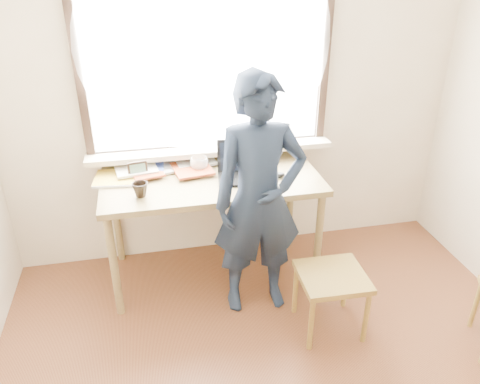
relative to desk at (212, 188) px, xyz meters
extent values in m
cube|color=beige|center=(0.25, 0.37, 0.55)|extent=(3.50, 0.02, 2.60)
cube|color=white|center=(0.05, 0.36, 0.85)|extent=(1.70, 0.01, 1.30)
cube|color=black|center=(0.05, 0.34, 0.17)|extent=(1.82, 0.06, 0.06)
cube|color=black|center=(-0.83, 0.34, 0.85)|extent=(0.06, 0.06, 1.30)
cube|color=black|center=(0.93, 0.34, 0.85)|extent=(0.06, 0.06, 1.30)
cube|color=beige|center=(0.05, 0.27, 0.18)|extent=(1.85, 0.20, 0.04)
cube|color=white|center=(0.05, 0.28, 0.95)|extent=(1.95, 0.02, 1.65)
cube|color=olive|center=(0.00, 0.00, 0.06)|extent=(1.55, 0.78, 0.04)
cylinder|color=olive|center=(-0.72, -0.33, -0.35)|extent=(0.06, 0.06, 0.79)
cylinder|color=olive|center=(-0.72, 0.33, -0.35)|extent=(0.06, 0.06, 0.79)
cylinder|color=olive|center=(0.72, -0.33, -0.35)|extent=(0.06, 0.06, 0.79)
cylinder|color=olive|center=(0.72, 0.33, -0.35)|extent=(0.06, 0.06, 0.79)
cube|color=black|center=(0.22, -0.08, 0.10)|extent=(0.39, 0.30, 0.02)
cube|color=black|center=(0.24, 0.05, 0.21)|extent=(0.36, 0.12, 0.24)
cube|color=black|center=(0.24, 0.05, 0.21)|extent=(0.32, 0.10, 0.19)
cube|color=black|center=(0.22, -0.09, 0.10)|extent=(0.33, 0.19, 0.00)
imported|color=white|center=(-0.07, 0.13, 0.14)|extent=(0.17, 0.17, 0.10)
imported|color=black|center=(-0.50, -0.19, 0.13)|extent=(0.13, 0.13, 0.10)
ellipsoid|color=black|center=(0.47, -0.10, 0.10)|extent=(0.09, 0.06, 0.04)
cube|color=white|center=(-0.66, 0.11, 0.09)|extent=(0.25, 0.32, 0.02)
cube|color=gold|center=(-0.29, 0.17, 0.10)|extent=(0.35, 0.35, 0.02)
cube|color=white|center=(-0.16, 0.20, 0.10)|extent=(0.34, 0.37, 0.01)
cube|color=#993B1C|center=(-0.27, 0.26, 0.11)|extent=(0.26, 0.33, 0.02)
cube|color=gold|center=(-0.11, 0.20, 0.11)|extent=(0.36, 0.34, 0.02)
cube|color=white|center=(-0.61, 0.26, 0.11)|extent=(0.25, 0.29, 0.01)
cube|color=#993B1C|center=(-0.27, 0.18, 0.11)|extent=(0.37, 0.37, 0.01)
cube|color=white|center=(-0.44, 0.28, 0.12)|extent=(0.27, 0.32, 0.00)
imported|color=white|center=(-0.38, 0.21, 0.10)|extent=(0.26, 0.31, 0.02)
imported|color=white|center=(0.38, 0.29, 0.10)|extent=(0.31, 0.33, 0.02)
cube|color=black|center=(-0.51, 0.10, 0.14)|extent=(0.14, 0.04, 0.11)
cube|color=#48692E|center=(-0.51, 0.10, 0.14)|extent=(0.11, 0.02, 0.08)
cube|color=olive|center=(0.66, -0.76, -0.33)|extent=(0.44, 0.42, 0.04)
cylinder|color=olive|center=(0.47, -0.93, -0.55)|extent=(0.03, 0.03, 0.40)
cylinder|color=olive|center=(0.48, -0.58, -0.55)|extent=(0.03, 0.03, 0.40)
cylinder|color=olive|center=(0.83, -0.94, -0.55)|extent=(0.03, 0.03, 0.40)
cylinder|color=olive|center=(0.84, -0.59, -0.55)|extent=(0.03, 0.03, 0.40)
cylinder|color=olive|center=(1.61, -0.97, -0.56)|extent=(0.03, 0.03, 0.37)
imported|color=black|center=(0.25, -0.40, 0.09)|extent=(0.61, 0.40, 1.67)
camera|label=1|loc=(-0.43, -2.99, 1.54)|focal=35.00mm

